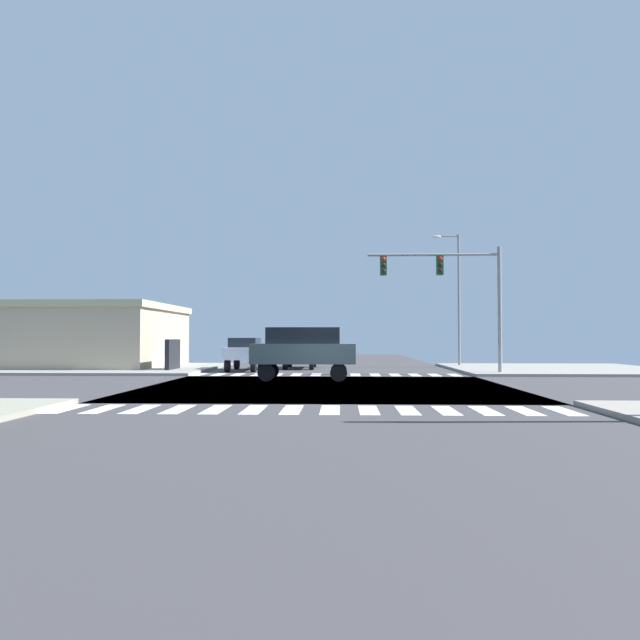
{
  "coord_description": "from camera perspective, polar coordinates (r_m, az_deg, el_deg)",
  "views": [
    {
      "loc": [
        0.55,
        -22.65,
        1.88
      ],
      "look_at": [
        -0.52,
        6.63,
        2.77
      ],
      "focal_mm": 33.01,
      "sensor_mm": 36.0,
      "label": 1
    }
  ],
  "objects": [
    {
      "name": "street_lamp",
      "position": [
        38.8,
        12.98,
        3.02
      ],
      "size": [
        1.78,
        0.32,
        8.54
      ],
      "color": "gray",
      "rests_on": "ground"
    },
    {
      "name": "ground",
      "position": [
        22.73,
        0.71,
        -6.55
      ],
      "size": [
        90.0,
        90.0,
        0.05
      ],
      "color": "#3C3A3C"
    },
    {
      "name": "bank_building",
      "position": [
        40.74,
        -24.25,
        -1.43
      ],
      "size": [
        16.14,
        10.49,
        3.98
      ],
      "color": "tan",
      "rests_on": "ground"
    },
    {
      "name": "sidewalk_corner_ne",
      "position": [
        36.86,
        21.91,
        -4.43
      ],
      "size": [
        12.0,
        12.0,
        0.14
      ],
      "color": "gray",
      "rests_on": "ground"
    },
    {
      "name": "suv_leading_2",
      "position": [
        26.2,
        -1.6,
        -2.8
      ],
      "size": [
        4.6,
        1.96,
        2.34
      ],
      "rotation": [
        0.0,
        0.0,
        4.71
      ],
      "color": "black",
      "rests_on": "ground"
    },
    {
      "name": "crosswalk_far",
      "position": [
        30.01,
        0.57,
        -5.33
      ],
      "size": [
        13.5,
        2.0,
        0.01
      ],
      "color": "white",
      "rests_on": "ground"
    },
    {
      "name": "sedan_farside_1",
      "position": [
        34.02,
        -7.3,
        -3.01
      ],
      "size": [
        1.8,
        4.3,
        1.88
      ],
      "rotation": [
        0.0,
        0.0,
        3.14
      ],
      "color": "black",
      "rests_on": "ground"
    },
    {
      "name": "crosswalk_near",
      "position": [
        15.48,
        -0.89,
        -8.7
      ],
      "size": [
        13.5,
        2.0,
        0.01
      ],
      "color": "white",
      "rests_on": "ground"
    },
    {
      "name": "traffic_signal_mast",
      "position": [
        30.95,
        12.29,
        3.82
      ],
      "size": [
        6.84,
        0.55,
        6.56
      ],
      "color": "gray",
      "rests_on": "ground"
    },
    {
      "name": "suv_trailing_3",
      "position": [
        36.29,
        -1.93,
        -2.51
      ],
      "size": [
        1.96,
        4.6,
        2.34
      ],
      "rotation": [
        0.0,
        0.0,
        3.14
      ],
      "color": "black",
      "rests_on": "ground"
    },
    {
      "name": "sidewalk_corner_nw",
      "position": [
        37.24,
        -19.3,
        -4.43
      ],
      "size": [
        12.0,
        12.0,
        0.14
      ],
      "color": "gray",
      "rests_on": "ground"
    }
  ]
}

